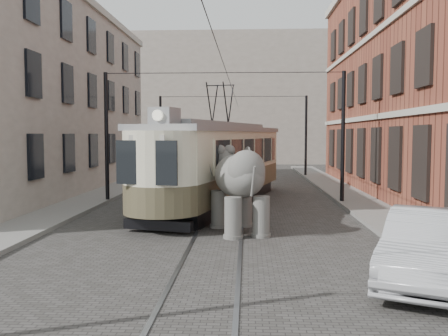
{
  "coord_description": "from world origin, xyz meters",
  "views": [
    {
      "loc": [
        0.92,
        -16.19,
        3.18
      ],
      "look_at": [
        0.16,
        -0.72,
        2.1
      ],
      "focal_mm": 39.04,
      "sensor_mm": 36.0,
      "label": 1
    }
  ],
  "objects": [
    {
      "name": "sidewalk_right",
      "position": [
        6.0,
        0.0,
        0.07
      ],
      "size": [
        2.0,
        60.0,
        0.15
      ],
      "primitive_type": "cube",
      "color": "slate",
      "rests_on": "ground"
    },
    {
      "name": "parked_car",
      "position": [
        4.78,
        -5.71,
        0.77
      ],
      "size": [
        3.42,
        4.93,
        1.54
      ],
      "primitive_type": "imported",
      "rotation": [
        0.0,
        0.0,
        -0.42
      ],
      "color": "#A4A5A9",
      "rests_on": "ground"
    },
    {
      "name": "catenary",
      "position": [
        -0.2,
        5.0,
        3.0
      ],
      "size": [
        11.0,
        30.2,
        6.0
      ],
      "primitive_type": null,
      "color": "black",
      "rests_on": "ground"
    },
    {
      "name": "ground",
      "position": [
        0.0,
        0.0,
        0.0
      ],
      "size": [
        120.0,
        120.0,
        0.0
      ],
      "primitive_type": "plane",
      "color": "#413F3C"
    },
    {
      "name": "tram_rails",
      "position": [
        0.0,
        0.0,
        0.01
      ],
      "size": [
        1.54,
        80.0,
        0.02
      ],
      "primitive_type": null,
      "color": "slate",
      "rests_on": "ground"
    },
    {
      "name": "sidewalk_left",
      "position": [
        -6.5,
        0.0,
        0.07
      ],
      "size": [
        2.0,
        60.0,
        0.15
      ],
      "primitive_type": "cube",
      "color": "slate",
      "rests_on": "ground"
    },
    {
      "name": "elephant",
      "position": [
        0.64,
        -0.52,
        1.41
      ],
      "size": [
        3.82,
        5.17,
        2.83
      ],
      "primitive_type": null,
      "rotation": [
        0.0,
        0.0,
        0.31
      ],
      "color": "#63615C",
      "rests_on": "ground"
    },
    {
      "name": "stucco_building",
      "position": [
        -11.0,
        10.0,
        5.0
      ],
      "size": [
        7.0,
        24.0,
        10.0
      ],
      "primitive_type": "cube",
      "color": "gray",
      "rests_on": "ground"
    },
    {
      "name": "distant_block",
      "position": [
        0.0,
        40.0,
        7.0
      ],
      "size": [
        28.0,
        10.0,
        14.0
      ],
      "primitive_type": "cube",
      "color": "gray",
      "rests_on": "ground"
    },
    {
      "name": "tram",
      "position": [
        -0.32,
        5.56,
        2.7
      ],
      "size": [
        6.08,
        13.86,
        5.39
      ],
      "primitive_type": null,
      "rotation": [
        0.0,
        0.0,
        -0.25
      ],
      "color": "beige",
      "rests_on": "ground"
    }
  ]
}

